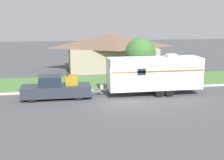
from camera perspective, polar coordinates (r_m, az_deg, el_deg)
name	(u,v)px	position (r m, az deg, el deg)	size (l,w,h in m)	color
ground_plane	(117,101)	(25.05, 0.95, -3.90)	(120.00, 120.00, 0.00)	#47474C
curb_strip	(110,90)	(28.61, -0.46, -1.75)	(80.00, 0.30, 0.14)	beige
lawn_strip	(104,82)	(32.14, -1.53, -0.34)	(80.00, 7.00, 0.03)	#477538
house_across_street	(112,51)	(39.09, -0.02, 5.29)	(11.45, 6.63, 4.50)	gray
pickup_truck	(56,88)	(26.03, -10.22, -1.53)	(5.75, 1.98, 2.04)	black
travel_trailer	(155,73)	(27.08, 7.80, 1.25)	(9.35, 2.23, 3.50)	black
mailbox	(175,75)	(30.87, 11.38, 0.88)	(0.48, 0.20, 1.37)	brown
tree_in_yard	(140,53)	(31.62, 5.22, 4.92)	(3.08, 3.08, 4.56)	brown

